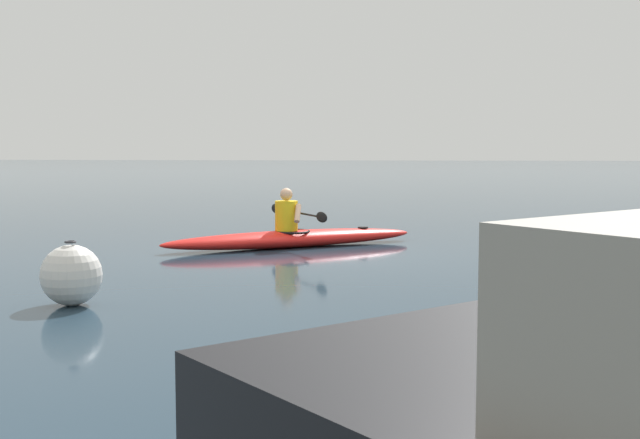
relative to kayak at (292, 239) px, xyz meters
name	(u,v)px	position (x,y,z in m)	size (l,w,h in m)	color
ground_plane	(302,254)	(-0.26, 0.89, -0.14)	(160.00, 160.00, 0.00)	#233847
kayak	(292,239)	(0.00, 0.00, 0.00)	(4.26, 2.87, 0.28)	red
kayaker	(287,213)	(0.07, 0.04, 0.43)	(1.20, 2.02, 0.72)	yellow
mooring_buoy_red_near	(71,275)	(1.75, 5.15, 0.18)	(0.66, 0.66, 0.70)	silver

